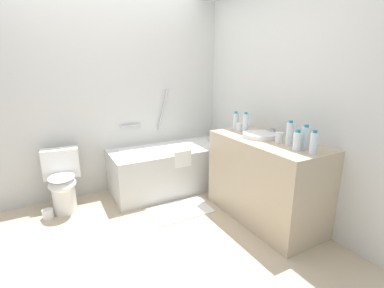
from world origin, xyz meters
The scene contains 18 objects.
ground_plane centered at (0.00, 0.00, 0.00)m, with size 4.09×4.09×0.00m, color #C1AD8E.
wall_back_tiled centered at (0.00, 1.25, 1.22)m, with size 3.49×0.10×2.45m, color silver.
wall_right_mirror centered at (1.59, 0.00, 1.22)m, with size 0.10×2.80×2.45m, color silver.
bathtub centered at (0.68, 0.85, 0.31)m, with size 1.55×0.70×1.30m.
toilet centered at (-0.63, 0.89, 0.36)m, with size 0.40×0.52×0.71m.
vanity_counter centered at (1.25, -0.30, 0.44)m, with size 0.59×1.27×0.88m, color tan.
sink_basin centered at (1.23, -0.19, 0.90)m, with size 0.34×0.34×0.04m, color white.
sink_faucet centered at (1.43, -0.19, 0.91)m, with size 0.13×0.15×0.08m.
water_bottle_0 centered at (1.24, -0.84, 0.97)m, with size 0.06×0.06×0.20m.
water_bottle_1 centered at (1.20, -0.71, 0.96)m, with size 0.07×0.07×0.18m.
water_bottle_2 centered at (1.28, -0.55, 0.99)m, with size 0.07×0.07×0.23m.
water_bottle_3 centered at (1.24, 0.23, 0.98)m, with size 0.07×0.07×0.21m.
water_bottle_4 centered at (1.24, 0.05, 0.98)m, with size 0.06×0.06×0.23m.
water_bottle_5 centered at (1.28, -0.72, 0.98)m, with size 0.07×0.07×0.22m.
drinking_glass_0 centered at (1.26, -0.44, 0.93)m, with size 0.07×0.07×0.10m, color white.
drinking_glass_1 centered at (1.23, 0.14, 0.92)m, with size 0.08×0.08×0.10m, color white.
bath_mat centered at (0.51, 0.25, 0.01)m, with size 0.69×0.43×0.01m, color white.
toilet_paper_roll centered at (-0.82, 0.78, 0.05)m, with size 0.11×0.11×0.10m, color white.
Camera 1 is at (-0.71, -2.30, 1.58)m, focal length 25.74 mm.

